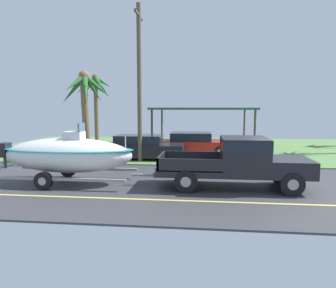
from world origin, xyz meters
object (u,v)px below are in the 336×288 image
Objects in this scene: palm_tree_mid at (85,95)px; utility_pole at (139,82)px; palm_tree_near_left at (96,91)px; carport_awning at (203,109)px; boat_on_trailer at (68,155)px; pickup_truck_towing at (243,160)px; parked_sedan_far at (142,148)px; parked_sedan_near at (194,144)px.

palm_tree_mid is 0.60× the size of utility_pole.
palm_tree_near_left is 1.13× the size of palm_tree_mid.
carport_awning is 7.54m from utility_pole.
boat_on_trailer is at bearing -114.01° from carport_awning.
palm_tree_near_left is 10.02m from utility_pole.
carport_awning is 1.44× the size of palm_tree_mid.
parked_sedan_far is (-4.84, 5.76, -0.36)m from pickup_truck_towing.
palm_tree_mid reaches higher than parked_sedan_near.
carport_awning is (0.53, 3.66, 2.11)m from parked_sedan_near.
parked_sedan_far is at bearing 3.35° from palm_tree_mid.
carport_awning reaches higher than parked_sedan_near.
palm_tree_mid is (-8.02, 5.57, 2.57)m from pickup_truck_towing.
carport_awning is at bearing 97.28° from pickup_truck_towing.
pickup_truck_towing is 10.10m from palm_tree_mid.
pickup_truck_towing is 1.23× the size of parked_sedan_far.
pickup_truck_towing is 17.12m from palm_tree_near_left.
parked_sedan_far is at bearing 130.07° from pickup_truck_towing.
pickup_truck_towing reaches higher than parked_sedan_far.
carport_awning reaches higher than parked_sedan_far.
utility_pole reaches higher than carport_awning.
boat_on_trailer is at bearing -75.39° from palm_tree_near_left.
utility_pole is (-4.79, 4.94, 3.23)m from pickup_truck_towing.
utility_pole reaches higher than palm_tree_near_left.
boat_on_trailer is 9.15m from parked_sedan_near.
boat_on_trailer is at bearing -120.36° from parked_sedan_near.
carport_awning is (3.37, 5.80, 2.11)m from parked_sedan_far.
pickup_truck_towing is at bearing -49.93° from parked_sedan_far.
boat_on_trailer is 12.76m from carport_awning.
parked_sedan_far is 0.81× the size of palm_tree_near_left.
utility_pole reaches higher than boat_on_trailer.
boat_on_trailer is 6.04m from parked_sedan_far.
boat_on_trailer is at bearing -180.00° from pickup_truck_towing.
palm_tree_near_left reaches higher than carport_awning.
parked_sedan_near is 0.54× the size of utility_pole.
parked_sedan_near is 0.97× the size of parked_sedan_far.
parked_sedan_near is 7.08m from palm_tree_mid.
parked_sedan_near is 0.89× the size of palm_tree_mid.
utility_pole is (3.23, -0.63, 0.66)m from palm_tree_mid.
pickup_truck_towing is 0.68× the size of utility_pole.
utility_pole is at bearing -86.61° from parked_sedan_far.
parked_sedan_near is 10.46m from palm_tree_near_left.
boat_on_trailer reaches higher than parked_sedan_near.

